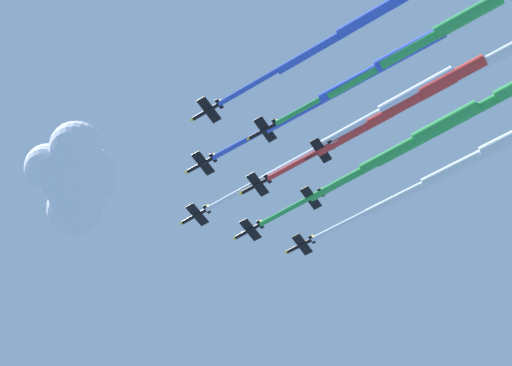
{
  "coord_description": "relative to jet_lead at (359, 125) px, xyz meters",
  "views": [
    {
      "loc": [
        103.92,
        -30.63,
        -20.13
      ],
      "look_at": [
        0.0,
        0.0,
        190.32
      ],
      "focal_mm": 59.74,
      "sensor_mm": 36.0,
      "label": 1
    }
  ],
  "objects": [
    {
      "name": "jet_port_inner",
      "position": [
        11.56,
        -5.08,
        0.64
      ],
      "size": [
        60.25,
        55.67,
        4.09
      ],
      "color": "black"
    },
    {
      "name": "jet_trail_starboard",
      "position": [
        29.02,
        27.19,
        -1.58
      ],
      "size": [
        65.83,
        59.84,
        4.05
      ],
      "color": "black"
    },
    {
      "name": "jet_trail_port",
      "position": [
        12.21,
        28.2,
        0.9
      ],
      "size": [
        64.35,
        57.46,
        3.99
      ],
      "color": "black"
    },
    {
      "name": "jet_starboard_outer",
      "position": [
        24.73,
        6.39,
        0.06
      ],
      "size": [
        57.68,
        52.51,
        4.02
      ],
      "color": "black"
    },
    {
      "name": "jet_starboard_inner",
      "position": [
        -5.13,
        12.17,
        0.92
      ],
      "size": [
        60.54,
        53.56,
        3.98
      ],
      "color": "black"
    },
    {
      "name": "jet_lead",
      "position": [
        0.0,
        0.0,
        0.0
      ],
      "size": [
        66.87,
        59.52,
        4.06
      ],
      "color": "black"
    },
    {
      "name": "cloud_puff",
      "position": [
        -50.83,
        -72.47,
        24.5
      ],
      "size": [
        36.64,
        29.1,
        23.28
      ],
      "color": "white"
    },
    {
      "name": "jet_port_mid",
      "position": [
        8.8,
        8.59,
        -1.42
      ],
      "size": [
        57.57,
        51.99,
        4.02
      ],
      "color": "black"
    },
    {
      "name": "jet_starboard_mid",
      "position": [
        30.57,
        -5.8,
        0.52
      ],
      "size": [
        65.1,
        58.38,
        4.02
      ],
      "color": "black"
    },
    {
      "name": "jet_port_outer",
      "position": [
        -4.18,
        31.27,
        1.82
      ],
      "size": [
        63.53,
        58.36,
        4.06
      ],
      "color": "black"
    }
  ]
}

